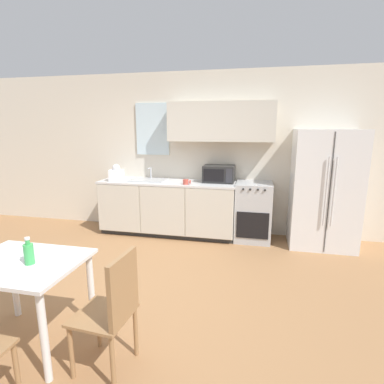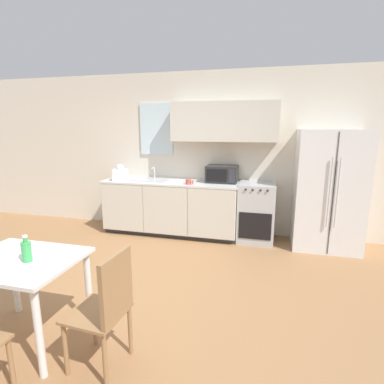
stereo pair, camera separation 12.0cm
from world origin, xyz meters
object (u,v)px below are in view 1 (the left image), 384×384
Objects in this scene: oven_range at (253,211)px; coffee_mug at (186,182)px; dining_chair_side at (114,305)px; dining_table at (23,276)px; drink_bottle at (29,253)px; microwave at (219,174)px; refrigerator at (324,189)px.

oven_range is 7.60× the size of coffee_mug.
coffee_mug is at bearing 6.78° from dining_chair_side.
dining_table is 0.24m from drink_bottle.
coffee_mug is at bearing -146.09° from microwave.
coffee_mug is (-0.47, -0.32, -0.10)m from microwave.
oven_range is 3.38m from dining_table.
microwave is 2.29× the size of drink_bottle.
oven_range is at bearing 12.46° from coffee_mug.
microwave reaches higher than dining_chair_side.
dining_chair_side is at bearing -87.60° from coffee_mug.
microwave is 3.22m from dining_table.
microwave reaches higher than drink_bottle.
drink_bottle is at bearing -133.56° from refrigerator.
drink_bottle is (-2.71, -2.85, -0.05)m from refrigerator.
drink_bottle is at bearing -11.08° from dining_table.
drink_bottle is at bearing -110.36° from microwave.
microwave is (-1.61, 0.12, 0.17)m from refrigerator.
coffee_mug is 2.77m from dining_chair_side.
dining_table is at bearing -134.82° from refrigerator.
coffee_mug is 0.13× the size of dining_table.
microwave reaches higher than coffee_mug.
refrigerator is at bearing 45.18° from dining_table.
refrigerator is 4.00m from dining_table.
dining_table is at bearing -112.19° from microwave.
dining_chair_side is 0.81m from drink_bottle.
oven_range reaches higher than dining_chair_side.
microwave is 0.58m from coffee_mug.
refrigerator reaches higher than dining_chair_side.
oven_range is 4.29× the size of drink_bottle.
microwave is 0.54× the size of dining_table.
drink_bottle reaches higher than dining_table.
oven_range is 3.11m from dining_chair_side.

